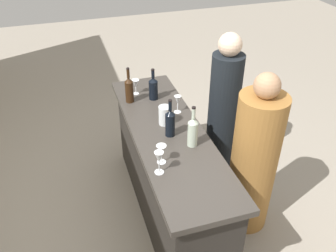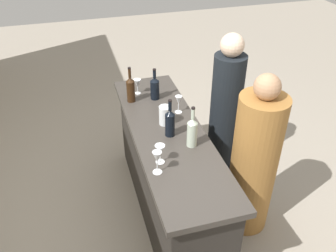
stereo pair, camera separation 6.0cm
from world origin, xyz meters
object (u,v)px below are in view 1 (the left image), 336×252
Objects in this scene: wine_bottle_second_left_near_black at (170,122)px; wine_bottle_second_right_amber_brown at (129,89)px; wine_bottle_leftmost_clear_pale at (193,131)px; wine_glass_near_center at (136,84)px; wine_glass_near_right at (161,150)px; person_left_guest at (254,162)px; person_center_guest at (223,110)px; water_pitcher at (165,115)px; wine_bottle_center_near_black at (153,88)px; wine_glass_far_left at (159,158)px; wine_glass_near_left at (178,101)px.

wine_bottle_second_right_amber_brown is at bearing 17.30° from wine_bottle_second_left_near_black.
wine_glass_near_center is at bearing 13.91° from wine_bottle_leftmost_clear_pale.
wine_glass_near_center is (0.12, -0.09, -0.02)m from wine_bottle_second_right_amber_brown.
person_left_guest reaches higher than wine_glass_near_right.
person_center_guest is at bearing -46.99° from wine_glass_near_right.
water_pitcher is (-0.44, -0.20, -0.05)m from wine_bottle_second_right_amber_brown.
wine_bottle_center_near_black is 0.19m from wine_glass_near_center.
wine_glass_near_center is at bearing -56.01° from person_left_guest.
wine_bottle_second_right_amber_brown is 1.01m from wine_glass_far_left.
wine_glass_near_center is (0.73, 0.10, -0.02)m from wine_bottle_second_left_near_black.
wine_glass_near_center is 0.83× the size of wine_glass_far_left.
wine_glass_far_left is at bearing 179.08° from wine_bottle_second_right_amber_brown.
person_center_guest is at bearing -99.32° from person_left_guest.
wine_glass_far_left is at bearing 159.48° from water_pitcher.
wine_glass_near_left is 0.50m from wine_glass_near_center.
wine_glass_near_center is 0.90× the size of water_pitcher.
wine_bottle_leftmost_clear_pale is at bearing -10.98° from person_left_guest.
wine_bottle_leftmost_clear_pale is 0.40m from wine_glass_far_left.
wine_bottle_leftmost_clear_pale is 0.31m from wine_glass_near_right.
wine_glass_near_left is at bearing -28.49° from wine_bottle_second_left_near_black.
wine_bottle_second_left_near_black is at bearing 34.92° from wine_bottle_leftmost_clear_pale.
person_left_guest is at bearing 84.21° from person_center_guest.
person_center_guest reaches higher than wine_glass_near_left.
wine_bottle_center_near_black is at bearing -93.48° from wine_bottle_second_right_amber_brown.
person_center_guest is at bearing -45.17° from wine_glass_far_left.
wine_bottle_second_right_amber_brown is 2.06× the size of water_pitcher.
wine_bottle_center_near_black is at bearing -57.18° from person_left_guest.
wine_glass_near_right is at bearing 151.74° from wine_glass_near_left.
wine_bottle_center_near_black is at bearing -5.93° from person_center_guest.
wine_bottle_leftmost_clear_pale reaches higher than wine_bottle_center_near_black.
water_pitcher reaches higher than wine_glass_near_right.
wine_bottle_leftmost_clear_pale reaches higher than wine_glass_near_center.
wine_glass_far_left is at bearing 44.76° from person_center_guest.
wine_glass_near_center is at bearing 43.95° from wine_bottle_center_near_black.
wine_bottle_leftmost_clear_pale is at bearing -173.21° from wine_bottle_center_near_black.
wine_bottle_second_right_amber_brown is 0.91m from wine_glass_near_right.
person_center_guest is (0.70, -0.60, -0.34)m from wine_bottle_leftmost_clear_pale.
wine_bottle_second_right_amber_brown is at bearing -49.06° from person_left_guest.
water_pitcher is at bearing -36.16° from person_left_guest.
person_center_guest is (-0.21, -0.83, -0.32)m from wine_glass_near_center.
wine_glass_near_left is 0.21m from water_pitcher.
wine_bottle_center_near_black is 0.43m from water_pitcher.
wine_bottle_leftmost_clear_pale is 1.05× the size of wine_bottle_second_left_near_black.
wine_bottle_second_right_amber_brown is 0.22× the size of person_center_guest.
water_pitcher is at bearing -156.03° from wine_bottle_second_right_amber_brown.
wine_glass_near_right is at bearing 0.55° from person_left_guest.
wine_glass_near_left is at bearing -27.77° from wine_glass_far_left.
wine_bottle_second_left_near_black is at bearing -27.21° from wine_glass_far_left.
wine_glass_near_right is at bearing 176.87° from wine_glass_near_center.
wine_bottle_second_right_amber_brown reaches higher than wine_glass_near_left.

